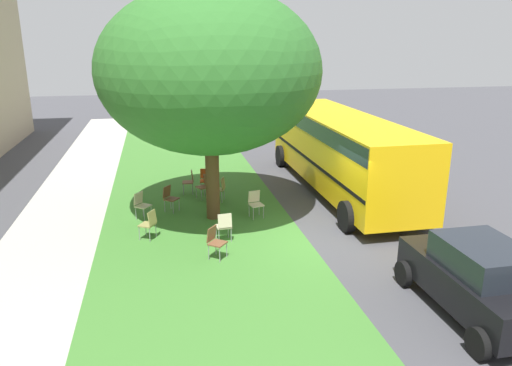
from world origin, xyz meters
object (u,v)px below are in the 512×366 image
chair_1 (190,180)px  chair_2 (149,222)px  chair_4 (215,240)px  chair_9 (141,203)px  chair_8 (224,225)px  school_bus (340,146)px  chair_6 (220,187)px  chair_0 (204,185)px  chair_3 (206,178)px  parked_car (478,278)px  chair_5 (170,197)px  street_tree (210,71)px  chair_7 (255,202)px

chair_1 → chair_2: same height
chair_4 → chair_9: bearing=30.0°
chair_2 → chair_4: (-1.66, -1.72, 0.00)m
chair_8 → school_bus: bearing=-51.3°
chair_1 → chair_4: same height
chair_1 → chair_4: (-5.81, -0.25, 0.00)m
chair_6 → chair_9: bearing=113.9°
chair_0 → chair_3: (0.82, -0.13, 0.00)m
chair_6 → chair_9: (-1.21, 2.74, 0.00)m
chair_6 → parked_car: size_ratio=0.24×
chair_3 → chair_5: (-1.97, 1.42, 0.00)m
chair_3 → chair_8: same height
chair_1 → chair_6: bearing=-139.2°
chair_4 → parked_car: (-3.82, -5.07, 0.32)m
chair_3 → parked_car: bearing=-154.3°
chair_3 → chair_8: (-4.90, -0.02, 0.00)m
street_tree → chair_2: size_ratio=8.18×
street_tree → chair_4: street_tree is taller
chair_8 → parked_car: size_ratio=0.24×
street_tree → chair_9: (0.38, 2.29, -4.18)m
street_tree → parked_car: 9.21m
chair_2 → school_bus: size_ratio=0.08×
chair_0 → chair_5: (-1.15, 1.29, 0.00)m
chair_7 → school_bus: 4.51m
chair_8 → chair_9: same height
parked_car → chair_5: bearing=38.2°
street_tree → school_bus: size_ratio=0.69×
chair_4 → chair_7: same height
chair_2 → street_tree: bearing=-55.6°
chair_0 → chair_4: bearing=177.4°
chair_9 → school_bus: size_ratio=0.08×
school_bus → chair_8: bearing=128.7°
chair_6 → chair_0: bearing=47.8°
chair_0 → chair_3: 0.83m
chair_9 → chair_6: bearing=-66.1°
chair_3 → chair_6: size_ratio=1.00×
parked_car → chair_4: bearing=53.0°
street_tree → parked_car: bearing=-145.3°
chair_2 → chair_5: bearing=-16.0°
chair_6 → chair_7: (-1.81, -0.92, 0.00)m
chair_8 → chair_6: bearing=-5.9°
chair_4 → chair_5: (3.97, 1.06, 0.00)m
street_tree → chair_4: 5.18m
chair_0 → chair_5: bearing=131.8°
chair_2 → chair_9: 1.80m
chair_0 → chair_9: bearing=127.2°
chair_0 → chair_1: same height
chair_9 → school_bus: bearing=-77.6°
chair_0 → chair_5: size_ratio=1.00×
chair_6 → chair_7: bearing=-153.2°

